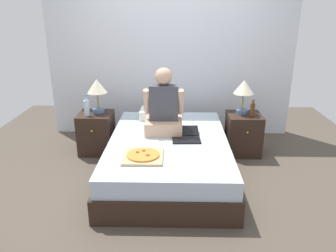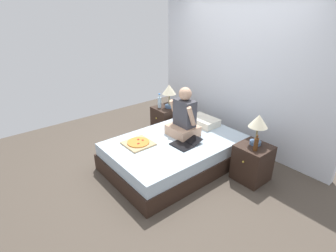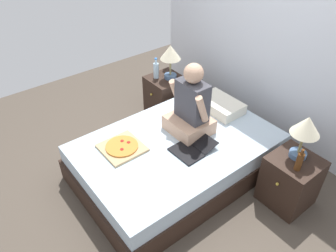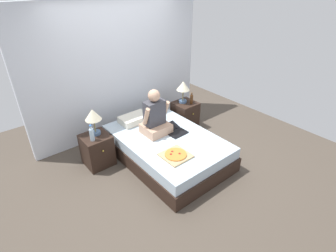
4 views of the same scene
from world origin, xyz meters
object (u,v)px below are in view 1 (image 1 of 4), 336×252
Objects in this scene: beer_bottle at (252,110)px; laptop at (186,137)px; bed at (169,156)px; water_bottle at (87,107)px; lamp_on_right_nightstand at (244,89)px; lamp_on_left_nightstand at (97,89)px; nightstand_right at (243,134)px; nightstand_left at (97,133)px; pizza_box at (143,156)px; person_seated at (164,109)px.

beer_bottle is 0.54× the size of laptop.
water_bottle is (-1.07, 0.52, 0.44)m from bed.
bed is 4.65× the size of lamp_on_right_nightstand.
beer_bottle is at bearing -56.31° from lamp_on_right_nightstand.
beer_bottle is (2.02, -0.15, -0.23)m from lamp_on_left_nightstand.
laptop is at bearing 3.80° from bed.
water_bottle is 2.05m from lamp_on_right_nightstand.
nightstand_left is at bearing 180.00° from nightstand_right.
lamp_on_left_nightstand is 1.44m from pizza_box.
lamp_on_right_nightstand is 1.06× the size of laptop.
person_seated reaches higher than nightstand_right.
water_bottle is 2.10m from nightstand_right.
nightstand_left is at bearing 177.22° from beer_bottle.
pizza_box is (-1.31, -1.03, -0.18)m from beer_bottle.
person_seated is at bearing -159.89° from nightstand_right.
nightstand_left is 0.40m from water_bottle.
lamp_on_left_nightstand is 1.12× the size of pizza_box.
person_seated is (-1.02, -0.44, -0.14)m from lamp_on_right_nightstand.
nightstand_right is at bearing 37.13° from laptop.
nightstand_left is 1.36× the size of pizza_box.
nightstand_right is (1.99, 0.00, 0.00)m from nightstand_left.
pizza_box is (0.71, -1.18, -0.41)m from lamp_on_left_nightstand.
bed is at bearing -148.36° from nightstand_right.
water_bottle reaches higher than nightstand_right.
beer_bottle is 1.01m from laptop.
pizza_box reaches higher than bed.
lamp_on_left_nightstand is 1.63× the size of water_bottle.
lamp_on_left_nightstand is 0.28m from water_bottle.
water_bottle is 2.14m from beer_bottle.
lamp_on_left_nightstand is at bearing 145.22° from bed.
nightstand_left reaches higher than bed.
nightstand_right is (1.95, -0.05, -0.60)m from lamp_on_left_nightstand.
bed is 7.59× the size of water_bottle.
water_bottle is 0.35× the size of person_seated.
lamp_on_left_nightstand is at bearing 150.70° from laptop.
lamp_on_right_nightstand reaches higher than laptop.
bed is at bearing -34.78° from lamp_on_left_nightstand.
bed is at bearing -31.64° from nightstand_left.
pizza_box is (0.83, -1.04, -0.20)m from water_bottle.
person_seated reaches higher than beer_bottle.
person_seated is at bearing 141.27° from laptop.
water_bottle is at bearing -131.65° from nightstand_left.
bed is 4.65× the size of lamp_on_left_nightstand.
lamp_on_right_nightstand is (2.04, 0.14, 0.22)m from water_bottle.
water_bottle is at bearing -177.51° from nightstand_right.
nightstand_right is 2.38× the size of beer_bottle.
water_bottle reaches higher than pizza_box.
nightstand_left is 1.22× the size of lamp_on_right_nightstand.
nightstand_right is 1.29× the size of laptop.
laptop is at bearing -149.92° from beer_bottle.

